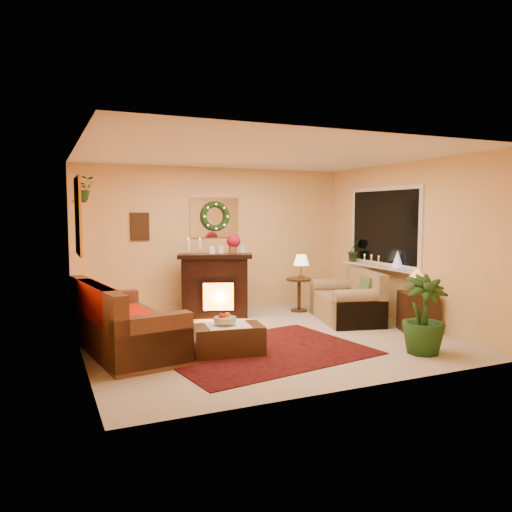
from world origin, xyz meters
name	(u,v)px	position (x,y,z in m)	size (l,w,h in m)	color
floor	(266,338)	(0.00, 0.00, 0.00)	(5.00, 5.00, 0.00)	beige
ceiling	(266,154)	(0.00, 0.00, 2.60)	(5.00, 5.00, 0.00)	white
wall_back	(214,239)	(0.00, 2.25, 1.30)	(5.00, 5.00, 0.00)	#EFD88C
wall_front	(360,262)	(0.00, -2.25, 1.30)	(5.00, 5.00, 0.00)	#EFD88C
wall_left	(79,253)	(-2.50, 0.00, 1.30)	(4.50, 4.50, 0.00)	#EFD88C
wall_right	(406,243)	(2.50, 0.00, 1.30)	(4.50, 4.50, 0.00)	#EFD88C
area_rug	(264,351)	(-0.33, -0.64, 0.01)	(2.56, 1.92, 0.01)	#5F0D08
sofa	(126,318)	(-1.95, 0.09, 0.43)	(0.93, 2.11, 0.91)	brown
red_throw	(123,314)	(-1.96, 0.24, 0.46)	(0.77, 1.25, 0.02)	#BF411B
fireplace	(215,285)	(-0.21, 1.64, 0.55)	(1.11, 0.35, 1.02)	black
poinsettia	(234,241)	(0.14, 1.63, 1.30)	(0.24, 0.24, 0.24)	#AA122B
mantel_candle_a	(188,245)	(-0.68, 1.60, 1.26)	(0.06, 0.06, 0.19)	white
mantel_candle_b	(200,244)	(-0.46, 1.65, 1.26)	(0.06, 0.06, 0.17)	white
mantel_mirror	(215,217)	(0.00, 2.23, 1.70)	(0.92, 0.02, 0.72)	white
wreath	(215,216)	(0.00, 2.19, 1.72)	(0.55, 0.55, 0.11)	#194719
wall_art	(140,227)	(-1.35, 2.23, 1.55)	(0.32, 0.03, 0.48)	#381E11
gold_mirror	(78,216)	(-2.48, 0.30, 1.75)	(0.03, 0.84, 1.00)	gold
hanging_plant	(84,200)	(-2.34, 1.05, 1.97)	(0.33, 0.28, 0.36)	#194719
loveseat	(346,295)	(1.70, 0.50, 0.42)	(0.84, 1.44, 0.84)	#7C6B53
window_frame	(384,227)	(2.48, 0.55, 1.55)	(0.03, 1.86, 1.36)	white
window_glass	(384,227)	(2.47, 0.55, 1.55)	(0.02, 1.70, 1.22)	black
window_sill	(378,266)	(2.38, 0.55, 0.87)	(0.22, 1.86, 0.04)	white
mini_tree	(398,259)	(2.41, 0.10, 1.04)	(0.18, 0.18, 0.27)	white
sill_plant	(354,251)	(2.36, 1.25, 1.08)	(0.29, 0.24, 0.54)	#1E3F1C
side_table_round	(299,293)	(1.35, 1.49, 0.32)	(0.46, 0.46, 0.60)	#4B341E
lamp_cream	(301,263)	(1.39, 1.49, 0.88)	(0.28, 0.28, 0.44)	#FFEEA6
end_table_square	(417,314)	(2.26, -0.57, 0.27)	(0.48, 0.48, 0.59)	#351B13
lamp_tiffany	(417,282)	(2.25, -0.55, 0.74)	(0.28, 0.28, 0.41)	orange
coffee_table	(228,338)	(-0.79, -0.57, 0.21)	(0.88, 0.49, 0.37)	black
fruit_bowl	(225,320)	(-0.83, -0.57, 0.45)	(0.28, 0.28, 0.07)	silver
floor_palm	(424,319)	(1.51, -1.53, 0.45)	(1.68, 1.68, 3.00)	#214420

